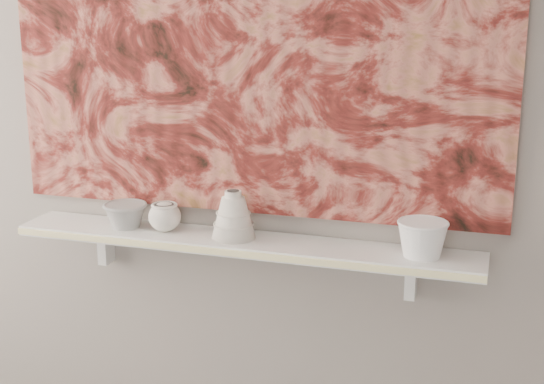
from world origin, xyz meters
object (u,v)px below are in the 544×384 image
at_px(shelf, 242,243).
at_px(cup_cream, 165,217).
at_px(painting, 249,25).
at_px(bell_vessel, 233,214).
at_px(bowl_white, 422,238).
at_px(bowl_grey, 125,215).

relative_size(shelf, cup_cream, 14.26).
bearing_deg(painting, bell_vessel, -107.30).
height_order(shelf, cup_cream, cup_cream).
bearing_deg(painting, bowl_white, -8.77).
distance_m(shelf, cup_cream, 0.25).
xyz_separation_m(bowl_grey, bowl_white, (0.90, 0.00, 0.01)).
xyz_separation_m(cup_cream, bell_vessel, (0.22, 0.00, 0.03)).
bearing_deg(shelf, cup_cream, 180.00).
xyz_separation_m(painting, cup_cream, (-0.25, -0.08, -0.57)).
bearing_deg(painting, shelf, -90.00).
height_order(shelf, bowl_grey, bowl_grey).
height_order(bell_vessel, bowl_white, bell_vessel).
distance_m(bowl_grey, cup_cream, 0.13).
bearing_deg(painting, bowl_grey, -167.97).
distance_m(shelf, bowl_grey, 0.38).
xyz_separation_m(painting, bell_vessel, (-0.03, -0.08, -0.54)).
xyz_separation_m(bell_vessel, bowl_white, (0.55, 0.00, -0.02)).
bearing_deg(bowl_grey, bell_vessel, 0.00).
relative_size(painting, bowl_white, 10.71).
relative_size(cup_cream, bowl_white, 0.70).
relative_size(shelf, bowl_grey, 10.29).
height_order(shelf, bell_vessel, bell_vessel).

